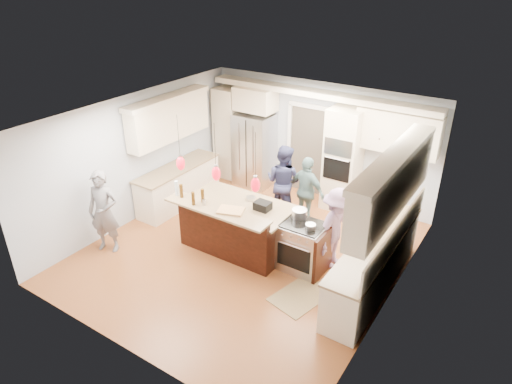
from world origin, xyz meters
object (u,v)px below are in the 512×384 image
island_range (304,247)px  person_far_left (283,182)px  person_bar_end (104,212)px  kitchen_island (237,225)px  refrigerator (254,150)px

island_range → person_far_left: size_ratio=0.56×
person_bar_end → person_far_left: size_ratio=1.00×
kitchen_island → person_bar_end: (-2.05, -1.44, 0.34)m
kitchen_island → island_range: kitchen_island is taller
island_range → person_bar_end: (-3.46, -1.51, 0.37)m
refrigerator → person_far_left: refrigerator is taller
person_far_left → refrigerator: bearing=-34.8°
person_far_left → kitchen_island: bearing=86.4°
refrigerator → kitchen_island: 2.91m
refrigerator → kitchen_island: refrigerator is taller
island_range → kitchen_island: bearing=-176.9°
kitchen_island → person_far_left: bearing=85.2°
island_range → refrigerator: bearing=137.4°
island_range → person_bar_end: 3.79m
kitchen_island → island_range: bearing=3.1°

